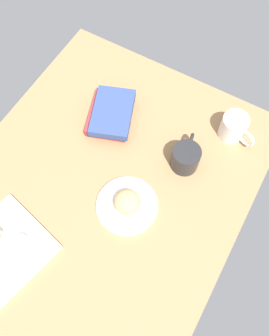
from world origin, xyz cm
name	(u,v)px	position (x,y,z in cm)	size (l,w,h in cm)	color
dining_table	(103,189)	(0.00, 0.00, 2.00)	(110.00, 90.00, 4.00)	#9E754C
round_plate	(127,206)	(1.92, 10.40, 4.70)	(19.72, 19.72, 1.40)	white
scone_pastry	(127,202)	(1.80, 10.54, 8.15)	(8.50, 8.48, 5.51)	tan
square_plate	(5,249)	(32.41, -14.77, 4.80)	(24.95, 24.95, 1.60)	silver
sauce_cup	(21,242)	(28.14, -11.13, 6.70)	(4.44, 4.44, 2.04)	silver
book_stack	(111,114)	(-24.08, -11.14, 7.18)	(23.34, 21.10, 6.42)	#A53338
coffee_mug	(186,157)	(-21.04, 19.40, 8.62)	(14.05, 9.31, 9.03)	#262628
second_mug	(234,127)	(-39.42, 28.65, 8.64)	(8.89, 13.36, 9.07)	white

